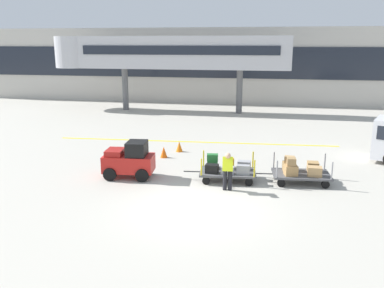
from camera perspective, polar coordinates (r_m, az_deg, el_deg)
The scene contains 10 objects.
ground_plane at distance 14.46m, azimuth 0.57°, elevation -8.86°, with size 120.00×120.00×0.00m, color #B2ADA0.
apron_lead_line at distance 23.71m, azimuth 0.41°, elevation 0.30°, with size 16.19×0.20×0.01m, color yellow.
terminal_building at distance 39.21m, azimuth 7.63°, elevation 10.74°, with size 56.87×2.51×6.95m.
jet_bridge at distance 34.35m, azimuth -4.50°, elevation 12.54°, with size 19.70×3.00×6.12m.
baggage_tug at distance 17.54m, azimuth -8.71°, elevation -2.27°, with size 2.20×1.40×1.58m.
baggage_cart_lead at distance 17.11m, azimuth 4.93°, elevation -3.48°, with size 3.06×1.61×1.10m.
baggage_cart_middle at distance 17.34m, azimuth 14.86°, elevation -3.60°, with size 3.06×1.61×1.12m.
baggage_handler at distance 15.82m, azimuth 4.99°, elevation -3.54°, with size 0.44×0.46×1.56m.
safety_cone_near at distance 21.58m, azimuth -1.79°, elevation -0.35°, with size 0.36×0.36×0.55m, color orange.
safety_cone_far at distance 20.53m, azimuth -3.96°, elevation -1.13°, with size 0.36×0.36×0.55m, color #EA590F.
Camera 1 is at (2.41, -13.10, 5.61)m, focal length 38.26 mm.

